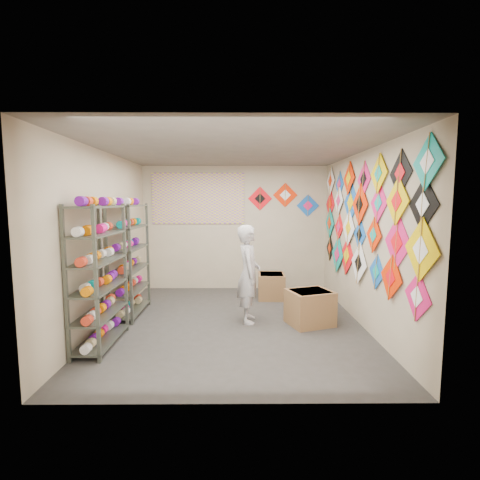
{
  "coord_description": "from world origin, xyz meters",
  "views": [
    {
      "loc": [
        0.06,
        -5.38,
        1.92
      ],
      "look_at": [
        0.1,
        0.3,
        1.3
      ],
      "focal_mm": 26.0,
      "sensor_mm": 36.0,
      "label": 1
    }
  ],
  "objects_px": {
    "carton_a": "(310,308)",
    "carton_b": "(311,302)",
    "shelf_rack_back": "(129,260)",
    "shelf_rack_front": "(99,276)",
    "shopkeeper": "(249,274)",
    "carton_c": "(271,286)"
  },
  "relations": [
    {
      "from": "carton_a",
      "to": "carton_b",
      "type": "height_order",
      "value": "carton_a"
    },
    {
      "from": "shelf_rack_back",
      "to": "carton_a",
      "type": "height_order",
      "value": "shelf_rack_back"
    },
    {
      "from": "shelf_rack_front",
      "to": "carton_b",
      "type": "height_order",
      "value": "shelf_rack_front"
    },
    {
      "from": "carton_a",
      "to": "carton_b",
      "type": "relative_size",
      "value": 1.26
    },
    {
      "from": "shelf_rack_front",
      "to": "carton_a",
      "type": "xyz_separation_m",
      "value": [
        2.98,
        0.77,
        -0.68
      ]
    },
    {
      "from": "shelf_rack_back",
      "to": "shopkeeper",
      "type": "xyz_separation_m",
      "value": [
        2.01,
        -0.38,
        -0.17
      ]
    },
    {
      "from": "carton_b",
      "to": "shelf_rack_front",
      "type": "bearing_deg",
      "value": -146.45
    },
    {
      "from": "shelf_rack_back",
      "to": "carton_c",
      "type": "xyz_separation_m",
      "value": [
        2.52,
        0.97,
        -0.7
      ]
    },
    {
      "from": "shelf_rack_back",
      "to": "carton_b",
      "type": "distance_m",
      "value": 3.2
    },
    {
      "from": "shelf_rack_back",
      "to": "carton_b",
      "type": "xyz_separation_m",
      "value": [
        3.11,
        -0.02,
        -0.74
      ]
    },
    {
      "from": "shelf_rack_back",
      "to": "carton_a",
      "type": "relative_size",
      "value": 2.93
    },
    {
      "from": "carton_b",
      "to": "carton_c",
      "type": "distance_m",
      "value": 1.16
    },
    {
      "from": "carton_a",
      "to": "carton_b",
      "type": "distance_m",
      "value": 0.53
    },
    {
      "from": "carton_a",
      "to": "carton_c",
      "type": "relative_size",
      "value": 1.14
    },
    {
      "from": "shelf_rack_front",
      "to": "shelf_rack_back",
      "type": "relative_size",
      "value": 1.0
    },
    {
      "from": "shelf_rack_front",
      "to": "shopkeeper",
      "type": "height_order",
      "value": "shelf_rack_front"
    },
    {
      "from": "shelf_rack_back",
      "to": "carton_b",
      "type": "bearing_deg",
      "value": -0.34
    },
    {
      "from": "carton_c",
      "to": "shopkeeper",
      "type": "bearing_deg",
      "value": -107.57
    },
    {
      "from": "shelf_rack_front",
      "to": "carton_a",
      "type": "distance_m",
      "value": 3.15
    },
    {
      "from": "shelf_rack_front",
      "to": "carton_c",
      "type": "bearing_deg",
      "value": 42.11
    },
    {
      "from": "shelf_rack_back",
      "to": "shopkeeper",
      "type": "distance_m",
      "value": 2.06
    },
    {
      "from": "shopkeeper",
      "to": "carton_b",
      "type": "bearing_deg",
      "value": -71.98
    }
  ]
}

